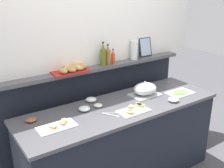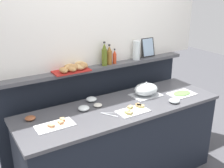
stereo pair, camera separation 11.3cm
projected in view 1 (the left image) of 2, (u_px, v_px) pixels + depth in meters
ground_plane at (95, 153)px, 3.66m from camera, size 12.00×12.00×0.00m
buffet_counter at (121, 143)px, 3.03m from camera, size 2.23×0.73×0.93m
back_ledge_unit at (96, 110)px, 3.38m from camera, size 2.39×0.22×1.25m
upper_wall_panel at (92, 4)px, 2.96m from camera, size 2.99×0.08×1.35m
sandwich_platter_front at (134, 110)px, 2.75m from camera, size 0.32×0.19×0.04m
sandwich_platter_rear at (58, 126)px, 2.44m from camera, size 0.35×0.18×0.04m
cold_cuts_platter at (180, 92)px, 3.19m from camera, size 0.31×0.21×0.02m
serving_cloche at (145, 89)px, 3.11m from camera, size 0.34×0.24×0.17m
glass_bowl_large at (91, 100)px, 2.96m from camera, size 0.12×0.12×0.05m
glass_bowl_medium at (173, 100)px, 2.96m from camera, size 0.12×0.12×0.05m
glass_bowl_small at (84, 109)px, 2.75m from camera, size 0.12×0.12×0.05m
condiment_bowl_teal at (31, 120)px, 2.53m from camera, size 0.10×0.10×0.04m
condiment_bowl_dark at (98, 105)px, 2.83m from camera, size 0.09×0.09×0.03m
serving_tongs at (110, 114)px, 2.67m from camera, size 0.16×0.16×0.01m
olive_oil_bottle at (103, 55)px, 3.09m from camera, size 0.06×0.06×0.28m
hot_sauce_bottle at (113, 57)px, 3.19m from camera, size 0.04×0.04×0.18m
vinegar_bottle_amber at (108, 56)px, 3.14m from camera, size 0.06×0.06×0.24m
bread_basket at (74, 68)px, 2.91m from camera, size 0.43×0.28×0.08m
framed_picture at (145, 47)px, 3.49m from camera, size 0.19×0.07×0.25m
water_carafe at (134, 50)px, 3.35m from camera, size 0.09×0.09×0.24m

